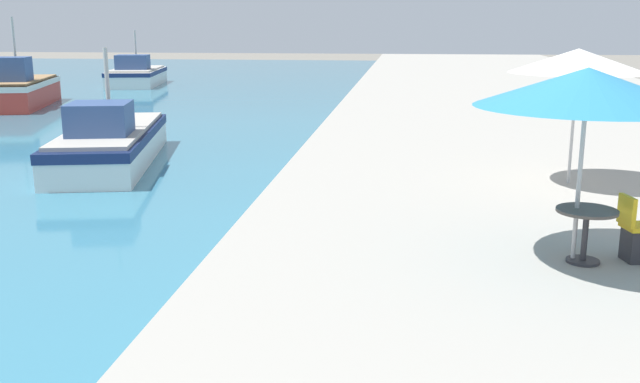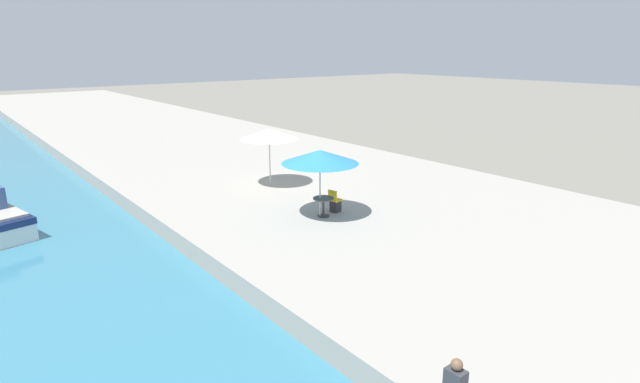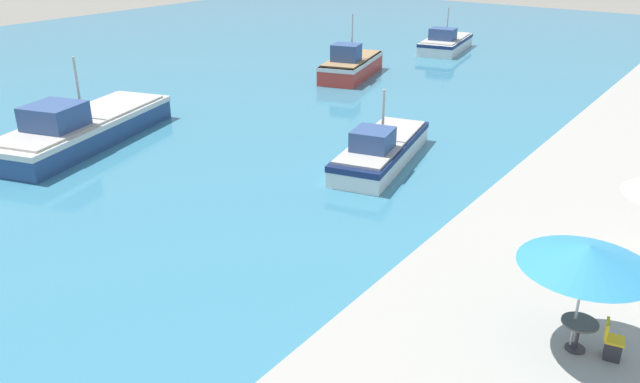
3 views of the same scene
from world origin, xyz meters
name	(u,v)px [view 1 (image 1 of 3)]	position (x,y,z in m)	size (l,w,h in m)	color
quay_promenade	(532,108)	(8.00, 37.00, 0.37)	(16.00, 90.00, 0.73)	#A39E93
fishing_boat_mid	(110,141)	(-5.47, 24.49, 0.68)	(3.75, 7.62, 3.20)	white
fishing_boat_far	(18,89)	(-15.44, 37.34, 0.86)	(4.16, 7.17, 4.13)	red
fishing_boat_distant	(137,74)	(-14.31, 49.46, 0.72)	(3.99, 7.17, 3.40)	white
cafe_umbrella_pink	(587,87)	(4.99, 15.29, 3.07)	(2.89, 2.89, 2.59)	#B7B7B7
cafe_umbrella_white	(578,61)	(5.98, 20.27, 3.16)	(2.66, 2.66, 2.67)	#B7B7B7
cafe_table	(586,224)	(5.11, 15.23, 1.27)	(0.80, 0.80, 0.74)	#333338
cafe_chair_left	(636,238)	(5.82, 15.38, 1.06)	(0.50, 0.48, 0.91)	#2D2D33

